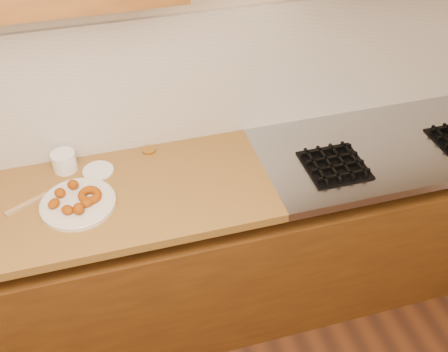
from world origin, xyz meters
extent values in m
cube|color=#C4B392|center=(0.00, 2.00, 1.35)|extent=(4.00, 0.02, 2.70)
cube|color=#59330F|center=(0.00, 1.69, 0.39)|extent=(3.60, 0.60, 0.77)
cube|color=#9EA0A5|center=(1.15, 1.69, 0.88)|extent=(1.30, 0.62, 0.04)
cube|color=#B9B3A7|center=(0.00, 1.99, 1.20)|extent=(3.60, 0.02, 0.60)
cube|color=black|center=(0.80, 1.61, 0.90)|extent=(0.26, 0.26, 0.01)
cube|color=black|center=(0.71, 1.61, 0.92)|extent=(0.01, 0.24, 0.02)
cube|color=black|center=(0.80, 1.52, 0.92)|extent=(0.24, 0.01, 0.02)
cube|color=black|center=(0.77, 1.61, 0.92)|extent=(0.01, 0.24, 0.02)
cube|color=black|center=(0.80, 1.58, 0.92)|extent=(0.24, 0.01, 0.02)
cube|color=black|center=(0.83, 1.61, 0.92)|extent=(0.01, 0.24, 0.02)
cube|color=black|center=(0.80, 1.64, 0.92)|extent=(0.24, 0.01, 0.02)
cube|color=black|center=(0.89, 1.61, 0.92)|extent=(0.01, 0.24, 0.02)
cube|color=black|center=(0.80, 1.70, 0.92)|extent=(0.24, 0.01, 0.02)
cube|color=black|center=(1.36, 1.61, 0.92)|extent=(0.01, 0.24, 0.02)
cylinder|color=beige|center=(-0.29, 1.66, 0.91)|extent=(0.30, 0.30, 0.02)
torus|color=#A14906|center=(-0.24, 1.67, 0.93)|extent=(0.13, 0.13, 0.04)
ellipsoid|color=#A14906|center=(-0.35, 1.72, 0.94)|extent=(0.05, 0.06, 0.04)
ellipsoid|color=#A14906|center=(-0.38, 1.66, 0.93)|extent=(0.06, 0.07, 0.03)
ellipsoid|color=#A14906|center=(-0.33, 1.61, 0.93)|extent=(0.07, 0.07, 0.03)
ellipsoid|color=#A14906|center=(-0.29, 1.60, 0.94)|extent=(0.05, 0.05, 0.05)
ellipsoid|color=#A14906|center=(-0.30, 1.75, 0.94)|extent=(0.05, 0.05, 0.05)
ellipsoid|color=#A14906|center=(-0.26, 1.63, 0.93)|extent=(0.05, 0.04, 0.03)
cylinder|color=white|center=(-0.33, 1.91, 0.94)|extent=(0.13, 0.13, 0.09)
cylinder|color=silver|center=(-0.19, 1.85, 0.90)|extent=(0.15, 0.15, 0.01)
cylinder|color=#AF7A31|center=(0.04, 1.94, 0.91)|extent=(0.07, 0.07, 0.01)
cube|color=#9A7949|center=(-0.49, 1.71, 0.91)|extent=(0.17, 0.10, 0.01)
camera|label=1|loc=(-0.15, 0.04, 2.35)|focal=42.00mm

